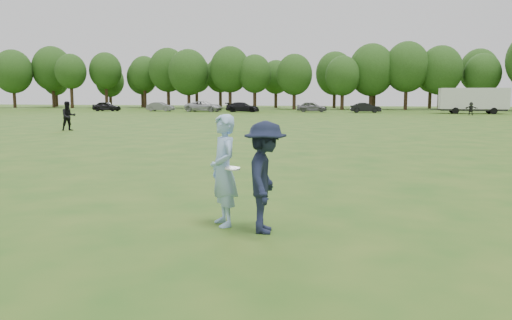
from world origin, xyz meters
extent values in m
plane|color=#265518|center=(0.00, 0.00, 0.00)|extent=(200.00, 200.00, 0.00)
imported|color=#98BEEB|center=(-0.46, 0.57, 1.01)|extent=(0.81, 0.88, 2.02)
imported|color=#161C32|center=(0.37, 0.27, 0.96)|extent=(0.85, 1.32, 1.92)
imported|color=black|center=(-17.11, 21.57, 0.97)|extent=(1.18, 1.18, 1.93)
imported|color=black|center=(13.99, 53.99, 0.76)|extent=(1.43, 0.51, 1.53)
imported|color=black|center=(-34.86, 58.73, 0.69)|extent=(4.06, 1.67, 1.38)
imported|color=slate|center=(-26.84, 59.57, 0.65)|extent=(3.99, 1.55, 1.30)
imported|color=#ACADB1|center=(-20.07, 59.00, 0.73)|extent=(5.46, 2.85, 1.47)
imported|color=black|center=(-14.47, 58.87, 0.67)|extent=(4.64, 1.95, 1.34)
imported|color=slate|center=(-5.17, 61.06, 0.71)|extent=(4.22, 1.84, 1.42)
imported|color=black|center=(2.06, 59.76, 0.66)|extent=(4.13, 1.89, 1.31)
cylinder|color=white|center=(-0.24, 0.38, 1.08)|extent=(0.28, 0.28, 0.06)
cube|color=white|center=(15.16, 59.11, 1.90)|extent=(8.00, 2.50, 2.60)
cube|color=black|center=(15.16, 59.11, 0.50)|extent=(7.60, 2.30, 0.25)
cylinder|color=black|center=(12.96, 57.86, 0.40)|extent=(0.80, 0.25, 0.80)
cylinder|color=black|center=(12.96, 60.36, 0.40)|extent=(0.80, 0.25, 0.80)
cylinder|color=black|center=(17.36, 57.86, 0.40)|extent=(0.80, 0.25, 0.80)
cylinder|color=black|center=(17.36, 60.36, 0.40)|extent=(0.80, 0.25, 0.80)
cube|color=#333333|center=(10.76, 59.11, 0.55)|extent=(1.20, 0.15, 0.12)
cylinder|color=#332114|center=(-60.68, 72.20, 1.81)|extent=(0.56, 0.56, 3.63)
ellipsoid|color=#213F15|center=(-60.68, 72.20, 6.55)|extent=(6.88, 6.88, 7.91)
cylinder|color=#332114|center=(-55.50, 76.37, 2.06)|extent=(0.56, 0.56, 4.13)
ellipsoid|color=#213F15|center=(-55.50, 76.37, 7.21)|extent=(7.25, 7.25, 8.34)
cylinder|color=#332114|center=(-49.35, 72.76, 2.09)|extent=(0.56, 0.56, 4.18)
ellipsoid|color=#213F15|center=(-49.35, 72.76, 6.48)|extent=(5.42, 5.42, 6.23)
cylinder|color=#332114|center=(-44.47, 76.22, 2.13)|extent=(0.56, 0.56, 4.26)
ellipsoid|color=#213F15|center=(-44.47, 76.22, 6.72)|extent=(5.79, 5.79, 6.66)
cylinder|color=#332114|center=(-37.59, 77.79, 1.96)|extent=(0.56, 0.56, 3.91)
ellipsoid|color=#213F15|center=(-37.59, 77.79, 6.24)|extent=(5.47, 5.47, 6.29)
cylinder|color=#332114|center=(-32.29, 76.03, 1.92)|extent=(0.56, 0.56, 3.83)
ellipsoid|color=#213F15|center=(-32.29, 76.03, 6.70)|extent=(6.75, 6.75, 7.76)
cylinder|color=#332114|center=(-27.39, 73.06, 1.63)|extent=(0.56, 0.56, 3.25)
ellipsoid|color=#213F15|center=(-27.39, 73.06, 6.13)|extent=(6.76, 6.76, 7.78)
cylinder|color=#332114|center=(-20.22, 73.48, 1.86)|extent=(0.56, 0.56, 3.71)
ellipsoid|color=#213F15|center=(-20.22, 73.48, 6.55)|extent=(6.68, 6.68, 7.68)
cylinder|color=#332114|center=(-15.90, 73.09, 1.73)|extent=(0.56, 0.56, 3.46)
ellipsoid|color=#213F15|center=(-15.90, 73.09, 5.79)|extent=(5.49, 5.49, 6.31)
cylinder|color=#332114|center=(-9.32, 72.95, 1.57)|extent=(0.56, 0.56, 3.14)
ellipsoid|color=#213F15|center=(-9.32, 72.95, 5.60)|extent=(5.78, 5.78, 6.64)
cylinder|color=#332114|center=(-1.61, 72.69, 1.51)|extent=(0.56, 0.56, 3.01)
ellipsoid|color=#213F15|center=(-1.61, 72.69, 5.34)|extent=(5.46, 5.46, 6.28)
cylinder|color=#332114|center=(2.83, 75.07, 1.61)|extent=(0.56, 0.56, 3.23)
ellipsoid|color=#213F15|center=(2.83, 75.07, 6.32)|extent=(7.29, 7.29, 8.38)
cylinder|color=#332114|center=(8.24, 74.97, 1.88)|extent=(0.56, 0.56, 3.77)
ellipsoid|color=#213F15|center=(8.24, 74.97, 6.72)|extent=(6.95, 6.95, 8.00)
cylinder|color=#332114|center=(13.38, 75.56, 1.66)|extent=(0.56, 0.56, 3.33)
ellipsoid|color=#213F15|center=(13.38, 75.56, 6.18)|extent=(6.71, 6.71, 7.71)
cylinder|color=#332114|center=(19.58, 75.81, 1.61)|extent=(0.56, 0.56, 3.22)
ellipsoid|color=#213F15|center=(19.58, 75.81, 5.57)|extent=(5.54, 5.54, 6.37)
cylinder|color=#332114|center=(-58.26, 81.41, 1.49)|extent=(0.56, 0.56, 2.97)
ellipsoid|color=#213F15|center=(-58.26, 81.41, 5.03)|extent=(4.85, 4.85, 5.58)
cylinder|color=#332114|center=(-47.10, 82.53, 1.36)|extent=(0.56, 0.56, 2.73)
ellipsoid|color=#213F15|center=(-47.10, 82.53, 5.05)|extent=(5.45, 5.45, 6.27)
cylinder|color=#332114|center=(-39.55, 80.93, 1.63)|extent=(0.56, 0.56, 3.25)
ellipsoid|color=#213F15|center=(-39.55, 80.93, 5.67)|extent=(5.68, 5.68, 6.53)
cylinder|color=#332114|center=(-29.72, 83.93, 1.81)|extent=(0.56, 0.56, 3.62)
ellipsoid|color=#213F15|center=(-29.72, 83.93, 6.09)|extent=(5.80, 5.80, 6.67)
cylinder|color=#332114|center=(-24.24, 81.39, 1.80)|extent=(0.56, 0.56, 3.61)
ellipsoid|color=#213F15|center=(-24.24, 81.39, 5.98)|extent=(5.58, 5.58, 6.42)
cylinder|color=#332114|center=(-13.94, 81.92, 1.65)|extent=(0.56, 0.56, 3.29)
ellipsoid|color=#213F15|center=(-13.94, 81.92, 5.55)|extent=(5.30, 5.30, 6.09)
cylinder|color=#332114|center=(-3.49, 83.39, 1.64)|extent=(0.56, 0.56, 3.28)
ellipsoid|color=#213F15|center=(-3.49, 83.39, 6.16)|extent=(6.78, 6.78, 7.79)
cylinder|color=#332114|center=(3.45, 81.85, 1.56)|extent=(0.56, 0.56, 3.11)
ellipsoid|color=#213F15|center=(3.45, 81.85, 5.38)|extent=(5.34, 5.34, 6.14)
cylinder|color=#332114|center=(12.88, 83.26, 1.75)|extent=(0.56, 0.56, 3.50)
ellipsoid|color=#213F15|center=(12.88, 83.26, 5.55)|extent=(4.82, 4.82, 5.54)
cylinder|color=#332114|center=(20.66, 83.86, 1.90)|extent=(0.56, 0.56, 3.80)
ellipsoid|color=#213F15|center=(20.66, 83.86, 6.49)|extent=(6.34, 6.34, 7.29)
camera|label=1|loc=(2.00, -7.97, 2.36)|focal=35.00mm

